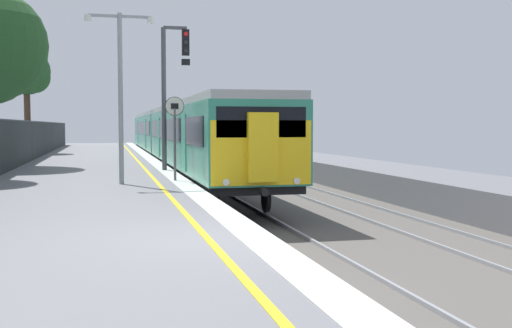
% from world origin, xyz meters
% --- Properties ---
extents(ground, '(17.40, 110.00, 1.21)m').
position_xyz_m(ground, '(2.64, 0.00, -0.61)').
color(ground, slate).
extents(commuter_train_at_platform, '(2.83, 42.49, 3.81)m').
position_xyz_m(commuter_train_at_platform, '(2.10, 27.32, 1.27)').
color(commuter_train_at_platform, '#2D846B').
rests_on(commuter_train_at_platform, ground).
extents(signal_gantry, '(1.10, 0.24, 5.55)m').
position_xyz_m(signal_gantry, '(0.60, 14.95, 3.44)').
color(signal_gantry, '#47474C').
rests_on(signal_gantry, ground).
extents(speed_limit_sign, '(0.59, 0.08, 2.63)m').
position_xyz_m(speed_limit_sign, '(0.25, 10.17, 1.68)').
color(speed_limit_sign, '#59595B').
rests_on(speed_limit_sign, ground).
extents(platform_lamp_mid, '(2.00, 0.20, 5.01)m').
position_xyz_m(platform_lamp_mid, '(-1.41, 9.43, 3.00)').
color(platform_lamp_mid, '#93999E').
rests_on(platform_lamp_mid, ground).
extents(background_tree_centre, '(2.97, 2.97, 6.66)m').
position_xyz_m(background_tree_centre, '(-6.60, 32.82, 5.03)').
color(background_tree_centre, '#473323').
rests_on(background_tree_centre, ground).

